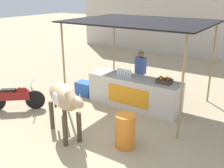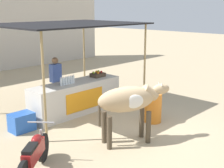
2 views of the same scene
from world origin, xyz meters
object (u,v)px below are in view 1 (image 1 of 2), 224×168
Objects in this scene: fruit_crate at (164,81)px; motorcycle_parked at (16,97)px; cow at (64,99)px; stall_counter at (134,92)px; cooler_box at (85,88)px; water_barrel at (125,131)px; vendor_behind_counter at (140,74)px.

motorcycle_parked is (-3.90, -2.31, -0.61)m from fruit_crate.
cow is at bearing -119.91° from fruit_crate.
motorcycle_parked is (-2.93, -2.25, -0.05)m from stall_counter.
stall_counter is at bearing 2.87° from cooler_box.
cow reaches higher than cooler_box.
water_barrel is at bearing 15.01° from cow.
stall_counter is at bearing 113.90° from water_barrel.
fruit_crate reaches higher than cooler_box.
stall_counter is 1.67× the size of cow.
fruit_crate reaches higher than motorcycle_parked.
cow is 2.48m from motorcycle_parked.
cow is (-0.55, -2.58, 0.55)m from stall_counter.
vendor_behind_counter is at bearing 103.31° from stall_counter.
motorcycle_parked is at bearing 172.02° from cow.
vendor_behind_counter is (-0.18, 0.75, 0.37)m from stall_counter.
vendor_behind_counter is at bearing 148.68° from fruit_crate.
vendor_behind_counter is 1.99× the size of water_barrel.
cooler_box is at bearing 144.34° from water_barrel.
water_barrel is at bearing -35.66° from cooler_box.
cooler_box is at bearing 119.13° from cow.
fruit_crate is at bearing 89.91° from water_barrel.
vendor_behind_counter is 0.92× the size of cow.
cow reaches higher than fruit_crate.
fruit_crate is 3.01m from cooler_box.
cooler_box is (-2.90, -0.15, -0.79)m from fruit_crate.
vendor_behind_counter is (-1.15, 0.70, -0.18)m from fruit_crate.
fruit_crate reaches higher than water_barrel.
stall_counter is 1.95m from cooler_box.
cow is 1.25× the size of motorcycle_parked.
stall_counter is at bearing -176.75° from fruit_crate.
fruit_crate is at bearing -31.32° from vendor_behind_counter.
fruit_crate is 3.04m from cow.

